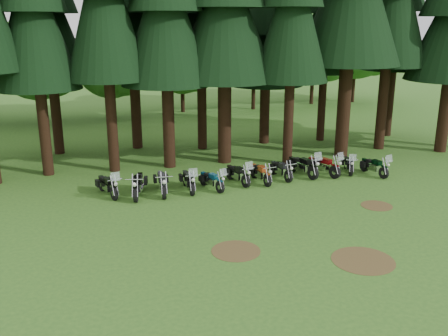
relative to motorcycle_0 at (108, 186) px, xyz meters
The scene contains 23 objects.
ground 8.84m from the motorcycle_0, 37.99° to the right, with size 120.00×120.00×0.00m, color #305E1F.
pine_back_4 15.57m from the motorcycle_0, 35.42° to the left, with size 4.94×4.94×13.78m.
decid_2 20.16m from the motorcycle_0, 100.20° to the left, with size 6.72×6.53×8.40m.
decid_3 20.23m from the motorcycle_0, 83.51° to the left, with size 6.12×5.95×7.65m.
decid_4 22.90m from the motorcycle_0, 67.78° to the left, with size 5.93×5.76×7.41m.
decid_5 26.02m from the motorcycle_0, 53.06° to the left, with size 8.45×8.21×10.56m.
decid_6 31.04m from the motorcycle_0, 44.69° to the left, with size 7.06×6.86×8.82m.
decid_7 34.48m from the motorcycle_0, 39.01° to the left, with size 8.44×8.20×10.55m.
dirt_patch_0 8.43m from the motorcycle_0, 61.98° to the right, with size 1.80×1.80×0.01m, color #4C3D1E.
dirt_patch_1 12.48m from the motorcycle_0, 23.29° to the right, with size 1.40×1.40×0.01m, color #4C3D1E.
dirt_patch_2 12.35m from the motorcycle_0, 49.86° to the right, with size 2.20×2.20×0.01m, color #4C3D1E.
motorcycle_0 is the anchor object (origin of this frame).
motorcycle_1 1.44m from the motorcycle_0, 17.95° to the right, with size 0.77×2.42×1.00m.
motorcycle_2 2.56m from the motorcycle_0, ahead, with size 0.42×2.42×0.98m.
motorcycle_3 3.85m from the motorcycle_0, ahead, with size 0.42×2.26×1.43m.
motorcycle_4 5.00m from the motorcycle_0, ahead, with size 0.91×2.03×1.30m.
motorcycle_5 6.48m from the motorcycle_0, ahead, with size 0.78×2.23×1.41m.
motorcycle_6 7.67m from the motorcycle_0, ahead, with size 0.40×2.20×0.89m.
motorcycle_7 8.93m from the motorcycle_0, ahead, with size 0.42×2.13×0.87m.
motorcycle_8 10.21m from the motorcycle_0, ahead, with size 0.94×2.46×1.56m.
motorcycle_9 11.33m from the motorcycle_0, ahead, with size 1.15×2.29×1.49m.
motorcycle_10 12.89m from the motorcycle_0, ahead, with size 0.93×2.00×1.28m.
motorcycle_11 13.98m from the motorcycle_0, ahead, with size 0.60×2.16×1.36m.
Camera 1 is at (-8.20, -17.61, 8.03)m, focal length 40.00 mm.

